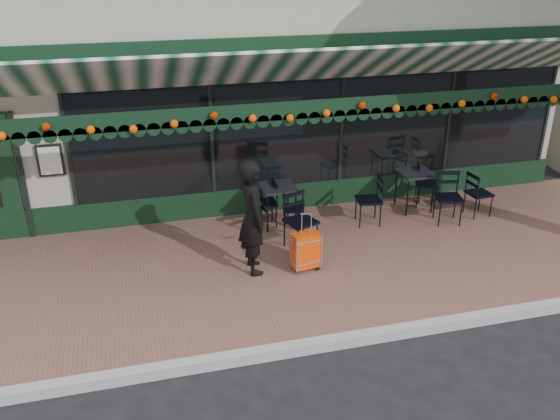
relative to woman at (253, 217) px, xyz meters
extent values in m
plane|color=black|center=(0.72, -1.89, -1.04)|extent=(80.00, 80.00, 0.00)
cube|color=brown|center=(0.72, 0.11, -0.97)|extent=(18.00, 4.00, 0.15)
cube|color=#9E9E99|center=(0.72, -1.97, -0.97)|extent=(18.00, 0.16, 0.15)
cube|color=gray|center=(0.72, 6.11, 1.21)|extent=(12.00, 8.00, 4.50)
cube|color=black|center=(1.92, 2.09, 0.61)|extent=(9.20, 0.04, 2.00)
cube|color=silver|center=(-2.98, 2.05, 0.46)|extent=(0.42, 0.04, 0.55)
cube|color=black|center=(0.72, 0.63, 1.42)|extent=(12.00, 0.03, 0.28)
cylinder|color=#DD5A07|center=(0.72, 0.57, 1.40)|extent=(11.60, 0.12, 0.12)
imported|color=black|center=(0.00, 0.00, 0.00)|extent=(0.44, 0.66, 1.79)
cube|color=#E63E07|center=(0.78, -0.20, -0.56)|extent=(0.45, 0.29, 0.56)
cube|color=black|center=(0.78, -0.20, -0.87)|extent=(0.45, 0.29, 0.06)
cube|color=silver|center=(0.78, -0.20, -0.11)|extent=(0.19, 0.06, 0.34)
cube|color=black|center=(3.41, 1.48, -0.16)|extent=(0.61, 0.61, 0.04)
cylinder|color=black|center=(3.16, 1.22, -0.54)|extent=(0.03, 0.03, 0.71)
cylinder|color=black|center=(3.66, 1.22, -0.54)|extent=(0.03, 0.03, 0.71)
cylinder|color=black|center=(3.16, 1.73, -0.54)|extent=(0.03, 0.03, 0.71)
cylinder|color=black|center=(3.66, 1.73, -0.54)|extent=(0.03, 0.03, 0.71)
cube|color=black|center=(0.76, 1.45, -0.16)|extent=(0.61, 0.61, 0.04)
cylinder|color=black|center=(0.51, 1.20, -0.54)|extent=(0.03, 0.03, 0.71)
cylinder|color=black|center=(1.01, 1.20, -0.54)|extent=(0.03, 0.03, 0.71)
cylinder|color=black|center=(0.51, 1.70, -0.54)|extent=(0.03, 0.03, 0.71)
cylinder|color=black|center=(1.01, 1.70, -0.54)|extent=(0.03, 0.03, 0.71)
camera|label=1|loc=(-1.62, -7.85, 3.75)|focal=38.00mm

